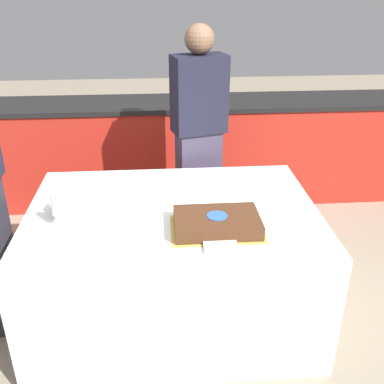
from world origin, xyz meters
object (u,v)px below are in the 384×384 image
cake (217,223)px  plate_stack (70,206)px  person_cutting_cake (199,141)px  wine_glass (56,207)px

cake → plate_stack: (-0.78, 0.25, -0.00)m
cake → plate_stack: 0.82m
plate_stack → person_cutting_cake: size_ratio=0.13×
plate_stack → wine_glass: wine_glass is taller
cake → wine_glass: (-0.82, 0.09, 0.08)m
cake → person_cutting_cake: size_ratio=0.29×
wine_glass → plate_stack: bearing=78.1°
cake → person_cutting_cake: (0.00, 1.03, 0.07)m
plate_stack → wine_glass: 0.18m
person_cutting_cake → cake: bearing=74.5°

